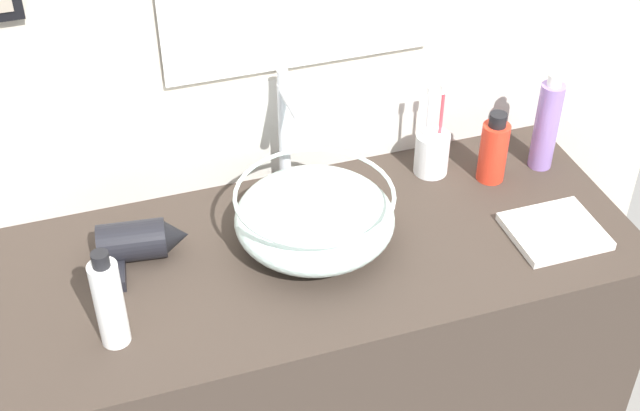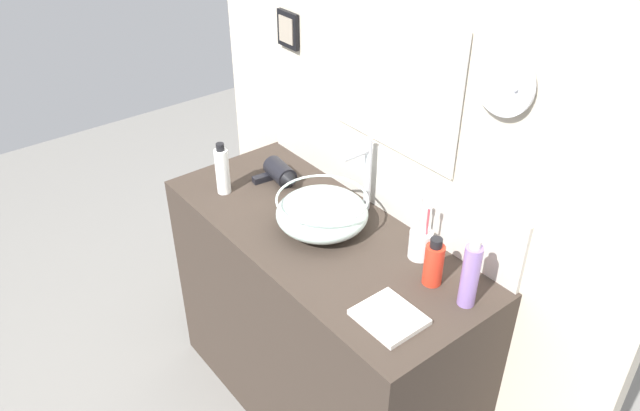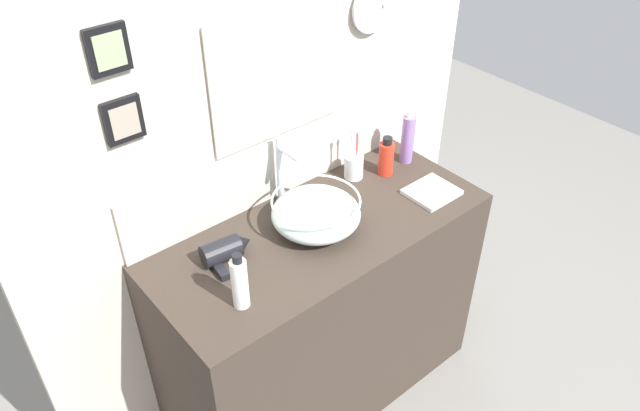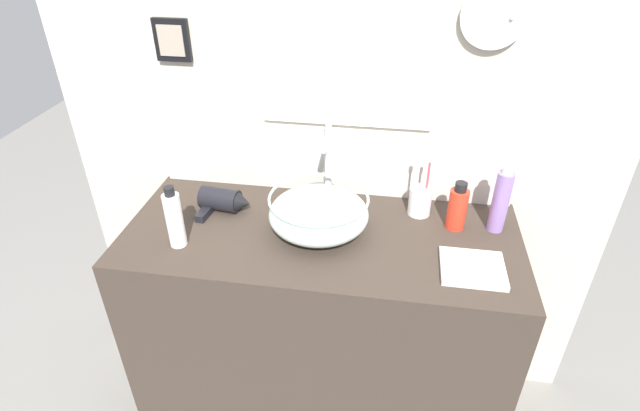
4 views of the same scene
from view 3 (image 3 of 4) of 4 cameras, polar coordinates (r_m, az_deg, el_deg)
ground_plane at (r=2.77m, az=0.05°, el=-15.97°), size 6.00×6.00×0.00m
vanity_counter at (r=2.44m, az=0.05°, el=-9.92°), size 1.22×0.53×0.86m
back_panel at (r=2.11m, az=-5.13°, el=10.72°), size 1.89×0.10×2.57m
glass_bowl_sink at (r=2.11m, az=-0.37°, el=-0.69°), size 0.30×0.30×0.12m
faucet at (r=2.17m, az=-3.49°, el=3.55°), size 0.02×0.12×0.27m
hair_drier at (r=2.02m, az=-8.63°, el=-4.07°), size 0.18×0.14×0.08m
toothbrush_cup at (r=2.37m, az=3.11°, el=3.64°), size 0.07×0.07×0.21m
spray_bottle at (r=2.45m, az=8.02°, el=6.09°), size 0.05×0.05×0.22m
soap_dispenser at (r=2.38m, az=6.08°, el=4.39°), size 0.06×0.06×0.16m
shampoo_bottle at (r=1.83m, az=-7.35°, el=-7.00°), size 0.05×0.05×0.20m
hand_towel at (r=2.33m, az=10.18°, el=1.22°), size 0.18×0.16×0.02m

